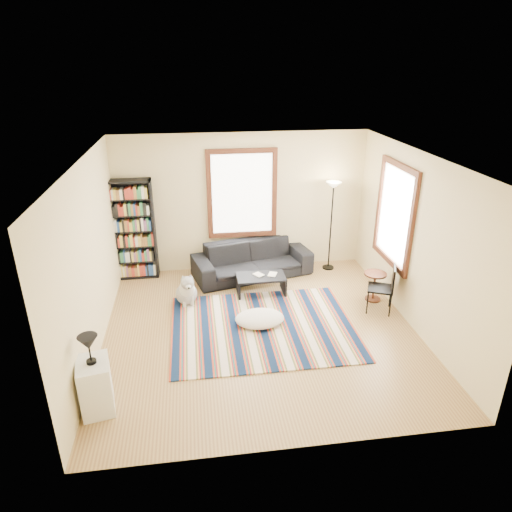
{
  "coord_description": "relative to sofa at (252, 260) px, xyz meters",
  "views": [
    {
      "loc": [
        -0.97,
        -6.29,
        4.09
      ],
      "look_at": [
        0.0,
        0.5,
        1.1
      ],
      "focal_mm": 32.0,
      "sensor_mm": 36.0,
      "label": 1
    }
  ],
  "objects": [
    {
      "name": "wall_back",
      "position": [
        -0.14,
        0.5,
        1.06
      ],
      "size": [
        5.0,
        0.1,
        2.8
      ],
      "primitive_type": "cube",
      "color": "beige",
      "rests_on": "floor"
    },
    {
      "name": "wall_left",
      "position": [
        -2.69,
        -2.05,
        1.06
      ],
      "size": [
        0.1,
        5.0,
        2.8
      ],
      "primitive_type": "cube",
      "color": "beige",
      "rests_on": "floor"
    },
    {
      "name": "floor",
      "position": [
        -0.14,
        -2.05,
        -0.39
      ],
      "size": [
        5.0,
        5.0,
        0.1
      ],
      "primitive_type": "cube",
      "color": "#A9874D",
      "rests_on": "ground"
    },
    {
      "name": "window_right",
      "position": [
        2.33,
        -1.25,
        1.26
      ],
      "size": [
        0.06,
        1.2,
        1.6
      ],
      "primitive_type": "cube",
      "color": "white",
      "rests_on": "wall_right"
    },
    {
      "name": "wall_right",
      "position": [
        2.41,
        -2.05,
        1.06
      ],
      "size": [
        0.1,
        5.0,
        2.8
      ],
      "primitive_type": "cube",
      "color": "beige",
      "rests_on": "floor"
    },
    {
      "name": "folding_chair",
      "position": [
        2.01,
        -1.72,
        0.09
      ],
      "size": [
        0.54,
        0.53,
        0.86
      ],
      "primitive_type": "cube",
      "rotation": [
        0.0,
        0.0,
        -0.41
      ],
      "color": "black",
      "rests_on": "floor"
    },
    {
      "name": "book_b",
      "position": [
        0.21,
        -0.76,
        0.03
      ],
      "size": [
        0.22,
        0.25,
        0.02
      ],
      "primitive_type": "imported",
      "rotation": [
        0.0,
        0.0,
        -0.39
      ],
      "color": "beige",
      "rests_on": "coffee_table"
    },
    {
      "name": "white_cabinet",
      "position": [
        -2.44,
        -3.57,
        0.01
      ],
      "size": [
        0.47,
        0.56,
        0.7
      ],
      "primitive_type": "cube",
      "rotation": [
        0.0,
        0.0,
        0.19
      ],
      "color": "white",
      "rests_on": "floor"
    },
    {
      "name": "dog",
      "position": [
        -1.33,
        -0.97,
        -0.04
      ],
      "size": [
        0.52,
        0.67,
        0.61
      ],
      "primitive_type": null,
      "rotation": [
        0.0,
        0.0,
        0.16
      ],
      "color": "silver",
      "rests_on": "floor"
    },
    {
      "name": "coffee_table",
      "position": [
        0.06,
        -0.81,
        -0.16
      ],
      "size": [
        1.02,
        0.82,
        0.36
      ],
      "primitive_type": "cube",
      "rotation": [
        0.0,
        0.0,
        0.41
      ],
      "color": "black",
      "rests_on": "floor"
    },
    {
      "name": "sofa",
      "position": [
        0.0,
        0.0,
        0.0
      ],
      "size": [
        1.44,
        2.49,
        0.68
      ],
      "primitive_type": "imported",
      "rotation": [
        0.0,
        0.0,
        0.24
      ],
      "color": "black",
      "rests_on": "floor"
    },
    {
      "name": "rug",
      "position": [
        -0.1,
        -1.99,
        -0.33
      ],
      "size": [
        2.98,
        2.38,
        0.02
      ],
      "primitive_type": "cube",
      "color": "#0C1E3D",
      "rests_on": "floor"
    },
    {
      "name": "book_a",
      "position": [
        -0.04,
        -0.81,
        0.03
      ],
      "size": [
        0.24,
        0.23,
        0.02
      ],
      "primitive_type": "imported",
      "rotation": [
        0.0,
        0.0,
        0.58
      ],
      "color": "beige",
      "rests_on": "coffee_table"
    },
    {
      "name": "table_lamp",
      "position": [
        -2.44,
        -3.57,
        0.55
      ],
      "size": [
        0.29,
        0.29,
        0.38
      ],
      "primitive_type": null,
      "rotation": [
        0.0,
        0.0,
        0.22
      ],
      "color": "black",
      "rests_on": "white_cabinet"
    },
    {
      "name": "wall_front",
      "position": [
        -0.14,
        -4.6,
        1.06
      ],
      "size": [
        5.0,
        0.1,
        2.8
      ],
      "primitive_type": "cube",
      "color": "beige",
      "rests_on": "floor"
    },
    {
      "name": "side_table",
      "position": [
        2.06,
        -1.34,
        -0.07
      ],
      "size": [
        0.45,
        0.45,
        0.54
      ],
      "primitive_type": "cylinder",
      "rotation": [
        0.0,
        0.0,
        -0.13
      ],
      "color": "#4E2A13",
      "rests_on": "floor"
    },
    {
      "name": "bookshelf",
      "position": [
        -2.34,
        0.27,
        0.66
      ],
      "size": [
        0.9,
        0.3,
        2.0
      ],
      "primitive_type": "cube",
      "color": "black",
      "rests_on": "floor"
    },
    {
      "name": "floor_lamp",
      "position": [
        1.63,
        0.1,
        0.59
      ],
      "size": [
        0.33,
        0.33,
        1.86
      ],
      "primitive_type": null,
      "rotation": [
        0.0,
        0.0,
        0.1
      ],
      "color": "black",
      "rests_on": "floor"
    },
    {
      "name": "window_back",
      "position": [
        -0.14,
        0.42,
        1.26
      ],
      "size": [
        1.2,
        0.06,
        1.6
      ],
      "primitive_type": "cube",
      "color": "white",
      "rests_on": "wall_back"
    },
    {
      "name": "ceiling",
      "position": [
        -0.14,
        -2.05,
        2.51
      ],
      "size": [
        5.0,
        5.0,
        0.1
      ],
      "primitive_type": "cube",
      "color": "white",
      "rests_on": "floor"
    },
    {
      "name": "floor_cushion",
      "position": [
        -0.13,
        -1.87,
        -0.24
      ],
      "size": [
        0.85,
        0.66,
        0.21
      ],
      "primitive_type": "ellipsoid",
      "rotation": [
        0.0,
        0.0,
        0.05
      ],
      "color": "white",
      "rests_on": "floor"
    }
  ]
}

